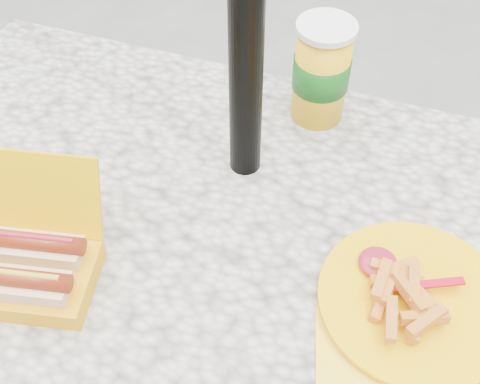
% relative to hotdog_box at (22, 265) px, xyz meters
% --- Properties ---
extents(picnic_table, '(1.20, 0.80, 0.75)m').
position_rel_hotdog_box_xyz_m(picnic_table, '(0.22, 0.15, -0.14)').
color(picnic_table, beige).
rests_on(picnic_table, ground).
extents(hotdog_box, '(0.23, 0.21, 0.15)m').
position_rel_hotdog_box_xyz_m(hotdog_box, '(0.00, 0.00, 0.00)').
color(hotdog_box, '#EFB500').
rests_on(hotdog_box, picnic_table).
extents(fries_plate, '(0.26, 0.37, 0.05)m').
position_rel_hotdog_box_xyz_m(fries_plate, '(0.52, 0.12, -0.02)').
color(fries_plate, yellow).
rests_on(fries_plate, picnic_table).
extents(soda_cup, '(0.10, 0.10, 0.18)m').
position_rel_hotdog_box_xyz_m(soda_cup, '(0.30, 0.47, 0.06)').
color(soda_cup, yellow).
rests_on(soda_cup, picnic_table).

